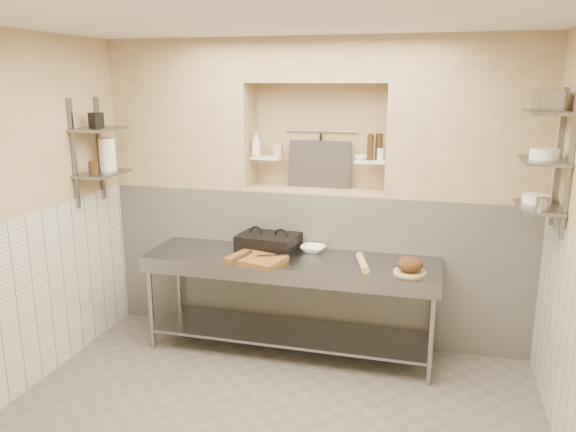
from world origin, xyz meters
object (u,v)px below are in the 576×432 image
(bowl_alcove, at_px, (361,158))
(cutting_board, at_px, (256,259))
(bottle_soap, at_px, (256,144))
(rolling_pin, at_px, (362,263))
(panini_press, at_px, (269,242))
(mixing_bowl, at_px, (313,249))
(prep_table, at_px, (290,285))
(jug_left, at_px, (107,154))
(bread_loaf, at_px, (410,264))

(bowl_alcove, bearing_deg, cutting_board, -136.39)
(cutting_board, relative_size, bottle_soap, 1.96)
(rolling_pin, relative_size, bowl_alcove, 3.19)
(panini_press, xyz_separation_m, mixing_bowl, (0.41, 0.04, -0.05))
(bottle_soap, bearing_deg, prep_table, -47.75)
(bottle_soap, xyz_separation_m, jug_left, (-1.25, -0.55, -0.07))
(bottle_soap, height_order, jug_left, bottle_soap)
(mixing_bowl, height_order, bowl_alcove, bowl_alcove)
(prep_table, bearing_deg, rolling_pin, -5.55)
(prep_table, xyz_separation_m, cutting_board, (-0.25, -0.18, 0.28))
(panini_press, relative_size, jug_left, 1.92)
(prep_table, height_order, bowl_alcove, bowl_alcove)
(panini_press, xyz_separation_m, jug_left, (-1.47, -0.23, 0.79))
(panini_press, xyz_separation_m, cutting_board, (0.00, -0.38, -0.05))
(prep_table, distance_m, rolling_pin, 0.71)
(rolling_pin, distance_m, bottle_soap, 1.55)
(prep_table, height_order, panini_press, panini_press)
(mixing_bowl, xyz_separation_m, jug_left, (-1.88, -0.26, 0.83))
(prep_table, height_order, bottle_soap, bottle_soap)
(cutting_board, distance_m, jug_left, 1.70)
(bread_loaf, bearing_deg, rolling_pin, 169.09)
(bottle_soap, bearing_deg, jug_left, -156.26)
(prep_table, relative_size, cutting_board, 5.56)
(cutting_board, distance_m, mixing_bowl, 0.58)
(jug_left, bearing_deg, panini_press, 8.80)
(mixing_bowl, xyz_separation_m, bottle_soap, (-0.63, 0.29, 0.90))
(mixing_bowl, bearing_deg, bread_loaf, -22.73)
(panini_press, bearing_deg, cutting_board, -82.84)
(prep_table, xyz_separation_m, bottle_soap, (-0.47, 0.52, 1.19))
(prep_table, bearing_deg, panini_press, 142.63)
(bowl_alcove, bearing_deg, jug_left, -165.27)
(prep_table, distance_m, panini_press, 0.46)
(bottle_soap, relative_size, jug_left, 0.80)
(rolling_pin, bearing_deg, bread_loaf, -10.91)
(mixing_bowl, distance_m, rolling_pin, 0.57)
(panini_press, relative_size, bottle_soap, 2.40)
(panini_press, distance_m, rolling_pin, 0.94)
(bowl_alcove, bearing_deg, panini_press, -155.03)
(bread_loaf, bearing_deg, cutting_board, -178.06)
(mixing_bowl, relative_size, jug_left, 0.75)
(bowl_alcove, bearing_deg, mixing_bowl, -138.38)
(bowl_alcove, height_order, jug_left, jug_left)
(jug_left, bearing_deg, bottle_soap, 23.74)
(mixing_bowl, distance_m, bowl_alcove, 0.95)
(panini_press, bearing_deg, bread_loaf, -7.74)
(bowl_alcove, relative_size, jug_left, 0.44)
(mixing_bowl, bearing_deg, bowl_alcove, 41.62)
(mixing_bowl, height_order, rolling_pin, rolling_pin)
(rolling_pin, relative_size, bread_loaf, 1.97)
(panini_press, xyz_separation_m, rolling_pin, (0.90, -0.26, -0.04))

